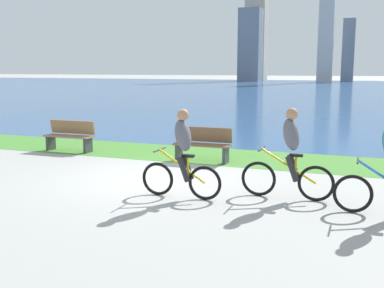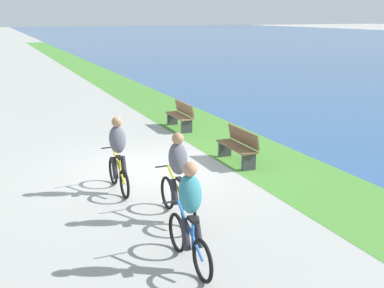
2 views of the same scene
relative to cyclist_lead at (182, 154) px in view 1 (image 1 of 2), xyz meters
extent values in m
plane|color=#9E9E99|center=(-1.11, 1.24, -0.84)|extent=(300.00, 300.00, 0.00)
cube|color=#478433|center=(-1.11, 4.24, -0.83)|extent=(120.00, 2.50, 0.01)
cube|color=#2D568C|center=(-1.11, 47.94, -0.84)|extent=(300.00, 84.91, 0.00)
torus|color=black|center=(-0.51, 0.00, -0.52)|extent=(0.64, 0.06, 0.64)
torus|color=black|center=(0.45, 0.00, -0.52)|extent=(0.64, 0.06, 0.64)
cylinder|color=gold|center=(-0.01, 0.00, -0.23)|extent=(0.93, 0.04, 0.61)
cylinder|color=gold|center=(0.11, 0.00, -0.28)|extent=(0.04, 0.04, 0.47)
cube|color=black|center=(0.11, 0.00, -0.02)|extent=(0.24, 0.10, 0.05)
cylinder|color=black|center=(-0.46, 0.00, 0.06)|extent=(0.03, 0.52, 0.03)
ellipsoid|color=#595966|center=(0.01, 0.00, 0.36)|extent=(0.40, 0.36, 0.65)
sphere|color=#A57A59|center=(0.01, 0.00, 0.74)|extent=(0.22, 0.22, 0.22)
cylinder|color=#26262D|center=(0.06, -0.10, -0.26)|extent=(0.27, 0.11, 0.49)
cylinder|color=#26262D|center=(0.06, 0.10, -0.26)|extent=(0.27, 0.11, 0.49)
torus|color=black|center=(1.31, 0.64, -0.50)|extent=(0.67, 0.06, 0.67)
torus|color=black|center=(2.38, 0.64, -0.50)|extent=(0.67, 0.06, 0.67)
cylinder|color=gold|center=(1.87, 0.64, -0.21)|extent=(1.04, 0.04, 0.62)
cylinder|color=gold|center=(2.01, 0.64, -0.26)|extent=(0.04, 0.04, 0.48)
cube|color=black|center=(2.01, 0.64, 0.00)|extent=(0.24, 0.10, 0.05)
cylinder|color=black|center=(1.36, 0.64, 0.08)|extent=(0.03, 0.52, 0.03)
ellipsoid|color=#595966|center=(1.90, 0.64, 0.38)|extent=(0.40, 0.36, 0.65)
sphere|color=#A57A59|center=(1.90, 0.64, 0.76)|extent=(0.22, 0.22, 0.22)
cylinder|color=#26262D|center=(1.95, 0.54, -0.24)|extent=(0.27, 0.11, 0.49)
cylinder|color=#26262D|center=(1.95, 0.74, -0.24)|extent=(0.27, 0.11, 0.49)
torus|color=black|center=(3.03, 0.16, -0.51)|extent=(0.66, 0.06, 0.66)
cylinder|color=black|center=(3.08, 0.16, 0.07)|extent=(0.03, 0.52, 0.03)
cube|color=olive|center=(-4.98, 3.43, -0.39)|extent=(1.50, 0.45, 0.04)
cube|color=olive|center=(-4.98, 3.62, -0.14)|extent=(1.50, 0.11, 0.40)
cube|color=#38383D|center=(-4.33, 3.43, -0.61)|extent=(0.08, 0.37, 0.45)
cube|color=#38383D|center=(-5.63, 3.43, -0.61)|extent=(0.08, 0.37, 0.45)
cube|color=brown|center=(-0.79, 3.35, -0.39)|extent=(1.50, 0.45, 0.04)
cube|color=brown|center=(-0.79, 3.54, -0.14)|extent=(1.50, 0.11, 0.40)
cube|color=#38383D|center=(-0.14, 3.35, -0.61)|extent=(0.08, 0.37, 0.45)
cube|color=#38383D|center=(-1.44, 3.35, -0.61)|extent=(0.08, 0.37, 0.45)
cube|color=#ADA899|center=(-18.34, 85.67, 12.35)|extent=(4.01, 3.98, 26.37)
cube|color=slate|center=(-18.26, 80.69, 5.97)|extent=(4.05, 4.19, 13.62)
cube|color=#B7B7BC|center=(-4.28, 79.72, 11.24)|extent=(2.61, 2.28, 24.16)
cube|color=slate|center=(-0.53, 83.24, 4.86)|extent=(2.18, 2.05, 11.39)
camera|label=1|loc=(3.16, -7.87, 1.58)|focal=43.30mm
camera|label=2|loc=(9.60, -2.42, 2.93)|focal=44.23mm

